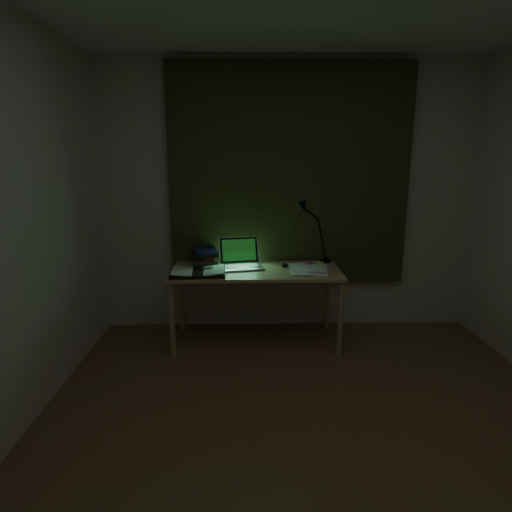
{
  "coord_description": "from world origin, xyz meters",
  "views": [
    {
      "loc": [
        -0.4,
        -2.01,
        1.64
      ],
      "look_at": [
        -0.32,
        1.48,
        0.82
      ],
      "focal_mm": 30.0,
      "sensor_mm": 36.0,
      "label": 1
    }
  ],
  "objects_px": {
    "open_textbook": "(198,272)",
    "desk_lamp": "(327,232)",
    "book_stack": "(205,256)",
    "desk": "(256,306)",
    "laptop": "(242,254)",
    "loose_papers": "(310,269)"
  },
  "relations": [
    {
      "from": "desk_lamp",
      "to": "open_textbook",
      "type": "bearing_deg",
      "value": -173.64
    },
    {
      "from": "desk",
      "to": "desk_lamp",
      "type": "relative_size",
      "value": 2.6
    },
    {
      "from": "desk_lamp",
      "to": "desk",
      "type": "bearing_deg",
      "value": -171.42
    },
    {
      "from": "desk",
      "to": "laptop",
      "type": "relative_size",
      "value": 3.67
    },
    {
      "from": "laptop",
      "to": "book_stack",
      "type": "relative_size",
      "value": 1.63
    },
    {
      "from": "laptop",
      "to": "desk",
      "type": "bearing_deg",
      "value": -30.49
    },
    {
      "from": "desk",
      "to": "loose_papers",
      "type": "relative_size",
      "value": 3.89
    },
    {
      "from": "open_textbook",
      "to": "loose_papers",
      "type": "height_order",
      "value": "open_textbook"
    },
    {
      "from": "open_textbook",
      "to": "book_stack",
      "type": "height_order",
      "value": "book_stack"
    },
    {
      "from": "laptop",
      "to": "desk_lamp",
      "type": "height_order",
      "value": "desk_lamp"
    },
    {
      "from": "laptop",
      "to": "book_stack",
      "type": "height_order",
      "value": "laptop"
    },
    {
      "from": "desk",
      "to": "book_stack",
      "type": "height_order",
      "value": "book_stack"
    },
    {
      "from": "open_textbook",
      "to": "book_stack",
      "type": "bearing_deg",
      "value": 79.84
    },
    {
      "from": "laptop",
      "to": "loose_papers",
      "type": "height_order",
      "value": "laptop"
    },
    {
      "from": "book_stack",
      "to": "desk",
      "type": "bearing_deg",
      "value": -19.83
    },
    {
      "from": "book_stack",
      "to": "loose_papers",
      "type": "bearing_deg",
      "value": -11.58
    },
    {
      "from": "open_textbook",
      "to": "desk_lamp",
      "type": "relative_size",
      "value": 0.8
    },
    {
      "from": "open_textbook",
      "to": "loose_papers",
      "type": "bearing_deg",
      "value": 2.38
    },
    {
      "from": "desk",
      "to": "book_stack",
      "type": "distance_m",
      "value": 0.64
    },
    {
      "from": "desk",
      "to": "book_stack",
      "type": "relative_size",
      "value": 5.99
    },
    {
      "from": "desk",
      "to": "book_stack",
      "type": "xyz_separation_m",
      "value": [
        -0.46,
        0.16,
        0.42
      ]
    },
    {
      "from": "open_textbook",
      "to": "book_stack",
      "type": "distance_m",
      "value": 0.31
    }
  ]
}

